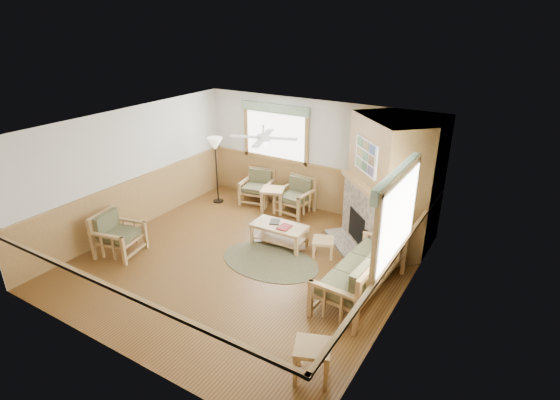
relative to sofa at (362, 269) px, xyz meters
The scene contains 24 objects.
floor 2.41m from the sofa, behind, with size 6.00×6.00×0.01m, color brown.
ceiling 3.23m from the sofa, behind, with size 6.00×6.00×0.01m, color white.
wall_back 3.77m from the sofa, 129.78° to the left, with size 6.00×0.02×2.70m, color silver.
wall_front 4.04m from the sofa, 126.50° to the right, with size 6.00×0.02×2.70m, color silver.
wall_left 5.42m from the sofa, behind, with size 0.02×6.00×2.70m, color silver.
wall_right 1.09m from the sofa, 15.21° to the right, with size 0.02×6.00×2.70m, color silver.
wainscot 2.36m from the sofa, behind, with size 6.00×6.00×1.10m, color olive, non-canonical shape.
fireplace 2.08m from the sofa, 99.11° to the left, with size 2.20×2.20×2.70m, color olive, non-canonical shape.
window_back 4.88m from the sofa, 141.11° to the left, with size 1.90×0.16×1.50m, color white, non-canonical shape.
window_right 2.16m from the sofa, 31.71° to the right, with size 0.16×1.90×1.50m, color white, non-canonical shape.
ceiling_fan 2.99m from the sofa, behind, with size 1.24×1.24×0.36m, color white, non-canonical shape.
sofa is the anchor object (origin of this frame).
armchair_back_left 4.45m from the sofa, 147.79° to the left, with size 0.74×0.74×0.83m, color #A5804D, non-canonical shape.
armchair_back_right 3.51m from the sofa, 138.53° to the left, with size 0.76×0.76×0.86m, color #A5804D, non-canonical shape.
armchair_left 4.82m from the sofa, 165.20° to the right, with size 0.78×0.78×0.88m, color #A5804D, non-canonical shape.
coffee_table 2.26m from the sofa, 160.26° to the left, with size 1.15×0.58×0.46m, color #A5804D, non-canonical shape.
end_table_chairs 3.76m from the sofa, 145.99° to the left, with size 0.54×0.52×0.60m, color #A5804D, non-canonical shape.
end_table_sofa 2.14m from the sofa, 85.60° to the right, with size 0.47×0.46×0.53m, color #A5804D, non-canonical shape.
footstool 1.44m from the sofa, 143.43° to the left, with size 0.42×0.42×0.36m, color #A5804D, non-canonical shape.
braided_rug 1.97m from the sofa, behind, with size 2.04×2.04×0.01m, color #4A482E.
floor_lamp_left 5.04m from the sofa, 157.95° to the left, with size 0.39×0.39×1.71m, color black, non-canonical shape.
floor_lamp_right 1.01m from the sofa, 79.73° to the left, with size 0.38×0.38×1.66m, color black, non-canonical shape.
book_red 2.08m from the sofa, 160.16° to the left, with size 0.22×0.30×0.03m, color maroon.
book_dark 2.41m from the sofa, 159.90° to the left, with size 0.20×0.27×0.03m, color black.
Camera 1 is at (4.47, -5.98, 4.52)m, focal length 28.00 mm.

